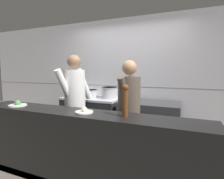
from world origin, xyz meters
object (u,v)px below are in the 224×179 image
Objects in this scene: sauce_pot at (91,93)px; pepper_mill at (125,100)px; plated_dish_main at (18,104)px; chef_sous at (129,109)px; chef_head_cook at (75,100)px; braising_pot at (110,92)px; plated_dish_appetiser at (84,111)px; stock_pot at (78,91)px; oven_range at (92,118)px.

pepper_mill is at bearing -48.47° from sauce_pot.
sauce_pot is 1.48m from plated_dish_main.
plated_dish_main is at bearing -108.14° from sauce_pot.
pepper_mill is 0.23× the size of chef_sous.
chef_head_cook is 1.01m from chef_sous.
braising_pot is at bearing 13.13° from sauce_pot.
sauce_pot is at bearing 116.10° from plated_dish_appetiser.
stock_pot is 2.14m from pepper_mill.
stock_pot is 0.76m from braising_pot.
chef_sous is at bearing -51.55° from braising_pot.
stock_pot is at bearing 137.87° from pepper_mill.
pepper_mill is (1.21, -1.37, 0.16)m from sauce_pot.
stock_pot is 0.14× the size of chef_head_cook.
plated_dish_main is at bearing -93.40° from stock_pot.
oven_range is 0.68m from stock_pot.
plated_dish_main is at bearing -108.41° from chef_head_cook.
braising_pot reaches higher than plated_dish_main.
chef_sous is (1.01, -0.07, -0.06)m from chef_head_cook.
sauce_pot is 1.55m from plated_dish_appetiser.
braising_pot reaches higher than sauce_pot.
braising_pot is 1.51m from plated_dish_appetiser.
chef_head_cook is at bearing -84.56° from sauce_pot.
sauce_pot is at bearing -93.63° from oven_range.
plated_dish_appetiser is 0.93m from chef_head_cook.
pepper_mill reaches higher than braising_pot.
pepper_mill is at bearing -60.62° from braising_pot.
oven_range is 0.89m from chef_head_cook.
pepper_mill is at bearing 2.45° from plated_dish_appetiser.
chef_head_cook is at bearing -60.02° from stock_pot.
sauce_pot is 0.70m from chef_head_cook.
stock_pot is 1.47m from plated_dish_main.
chef_head_cook is (0.53, 0.71, -0.01)m from plated_dish_main.
plated_dish_main is (-0.09, -1.47, -0.04)m from stock_pot.
chef_head_cook reaches higher than pepper_mill.
sauce_pot is 0.40m from braising_pot.
chef_head_cook is at bearing 149.62° from pepper_mill.
stock_pot is 1.80m from plated_dish_appetiser.
braising_pot is at bearing 8.98° from oven_range.
sauce_pot is at bearing 71.86° from plated_dish_main.
pepper_mill is (0.53, 0.02, 0.17)m from plated_dish_appetiser.
oven_range is 1.41m from chef_sous.
chef_head_cook is at bearing -84.93° from oven_range.
chef_head_cook is (-0.62, 0.69, -0.01)m from plated_dish_appetiser.
sauce_pot is at bearing -166.87° from braising_pot.
plated_dish_main is 0.88m from chef_head_cook.
chef_sous is (1.45, -0.83, -0.11)m from stock_pot.
oven_range is 0.55m from sauce_pot.
chef_sous reaches higher than oven_range.
plated_dish_main is 1.15× the size of plated_dish_appetiser.
chef_sous is at bearing 14.09° from chef_head_cook.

